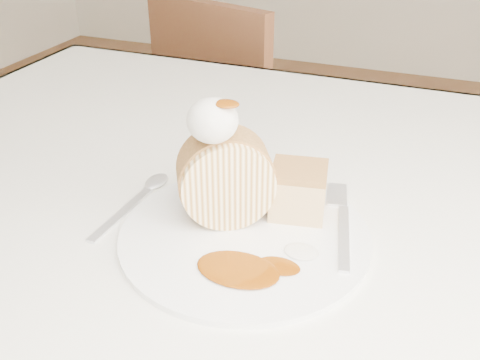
% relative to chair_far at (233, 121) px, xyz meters
% --- Properties ---
extents(table, '(1.40, 0.90, 0.75)m').
position_rel_chair_far_xyz_m(table, '(0.37, -0.71, 0.18)').
color(table, silver).
rests_on(table, ground).
extents(chair_far, '(0.50, 0.50, 0.85)m').
position_rel_chair_far_xyz_m(chair_far, '(0.00, 0.00, 0.00)').
color(chair_far, brown).
rests_on(chair_far, ground).
extents(plate, '(0.35, 0.35, 0.01)m').
position_rel_chair_far_xyz_m(plate, '(0.37, -0.87, 0.27)').
color(plate, white).
rests_on(plate, table).
extents(roulade_slice, '(0.13, 0.11, 0.11)m').
position_rel_chair_far_xyz_m(roulade_slice, '(0.33, -0.84, 0.33)').
color(roulade_slice, '#FCE4AF').
rests_on(roulade_slice, plate).
extents(cake_chunk, '(0.08, 0.07, 0.06)m').
position_rel_chair_far_xyz_m(cake_chunk, '(0.41, -0.80, 0.30)').
color(cake_chunk, '#B27543').
rests_on(cake_chunk, plate).
extents(whipped_cream, '(0.06, 0.06, 0.05)m').
position_rel_chair_far_xyz_m(whipped_cream, '(0.32, -0.86, 0.41)').
color(whipped_cream, white).
rests_on(whipped_cream, roulade_slice).
extents(caramel_drizzle, '(0.03, 0.02, 0.01)m').
position_rel_chair_far_xyz_m(caramel_drizzle, '(0.34, -0.86, 0.44)').
color(caramel_drizzle, '#703204').
rests_on(caramel_drizzle, whipped_cream).
extents(caramel_pool, '(0.10, 0.08, 0.00)m').
position_rel_chair_far_xyz_m(caramel_pool, '(0.38, -0.94, 0.28)').
color(caramel_pool, '#703204').
rests_on(caramel_pool, plate).
extents(fork, '(0.06, 0.18, 0.00)m').
position_rel_chair_far_xyz_m(fork, '(0.48, -0.84, 0.28)').
color(fork, silver).
rests_on(fork, plate).
extents(spoon, '(0.03, 0.16, 0.00)m').
position_rel_chair_far_xyz_m(spoon, '(0.20, -0.88, 0.27)').
color(spoon, silver).
rests_on(spoon, table).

